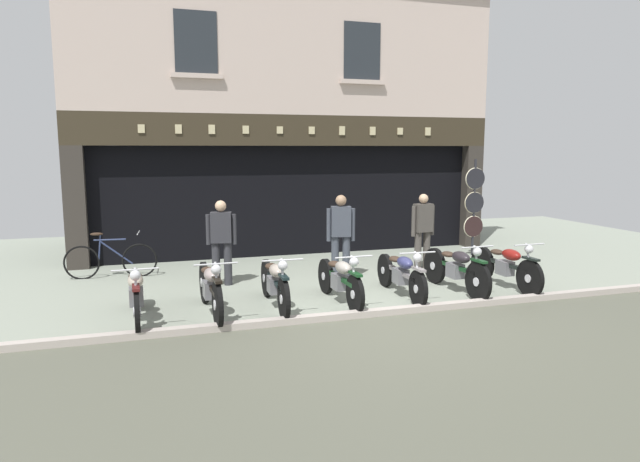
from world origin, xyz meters
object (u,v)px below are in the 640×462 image
Objects in this scene: leaning_bicycle at (110,259)px; tyre_sign_pole at (474,203)px; motorcycle_left at (210,287)px; advert_board_near at (194,187)px; motorcycle_far_left at (136,293)px; motorcycle_center_left at (275,282)px; motorcycle_far_right at (506,265)px; motorcycle_center_right at (401,273)px; motorcycle_center at (340,279)px; salesman_left at (221,239)px; salesman_right at (423,228)px; motorcycle_right at (456,268)px; shopkeeper_center at (341,232)px.

tyre_sign_pole is at bearing 94.23° from leaning_bicycle.
advert_board_near reaches higher than motorcycle_left.
motorcycle_far_left reaches higher than motorcycle_center_left.
motorcycle_far_left is 6.43m from motorcycle_far_right.
motorcycle_center_right is 4.52m from tyre_sign_pole.
motorcycle_center is at bearing 179.01° from motorcycle_center_left.
motorcycle_far_right is 6.91m from advert_board_near.
salesman_left is 1.00× the size of salesman_right.
motorcycle_left reaches higher than motorcycle_center.
salesman_right reaches higher than motorcycle_right.
motorcycle_far_left is 2.44m from salesman_left.
motorcycle_center_right is at bearing 62.73° from leaning_bicycle.
salesman_left reaches higher than leaning_bicycle.
motorcycle_far_right is (6.43, 0.06, 0.00)m from motorcycle_far_left.
motorcycle_center_left is 1.09m from motorcycle_center.
tyre_sign_pole is 8.21m from leaning_bicycle.
motorcycle_center_right is 0.90× the size of tyre_sign_pole.
motorcycle_right reaches higher than motorcycle_center.
salesman_left is 0.70× the size of tyre_sign_pole.
motorcycle_left is 7.29m from tyre_sign_pole.
salesman_left is 2.31m from shopkeeper_center.
motorcycle_far_right is at bearing -178.29° from motorcycle_center_right.
motorcycle_center_left is 6.35m from tyre_sign_pole.
shopkeeper_center is at bearing -170.83° from salesman_left.
salesman_right is 0.90× the size of leaning_bicycle.
motorcycle_center is at bearing -0.27° from motorcycle_right.
shopkeeper_center is 1.63× the size of advert_board_near.
tyre_sign_pole is 2.26× the size of advert_board_near.
salesman_right is (4.27, 0.21, -0.00)m from salesman_left.
motorcycle_far_right is 1.26× the size of salesman_left.
motorcycle_far_left is at bearing -1.36° from motorcycle_center.
salesman_right is at bearing 85.14° from leaning_bicycle.
motorcycle_center_left is 0.91× the size of tyre_sign_pole.
salesman_left is 1.57× the size of advert_board_near.
motorcycle_right is 6.17m from advert_board_near.
advert_board_near is at bearing -34.21° from shopkeeper_center.
salesman_right reaches higher than motorcycle_center.
motorcycle_center is (1.09, -0.05, -0.01)m from motorcycle_center_left.
motorcycle_center_left is at bearing 120.83° from salesman_left.
motorcycle_center_right is 1.06m from motorcycle_right.
tyre_sign_pole is (1.22, 3.00, 0.82)m from motorcycle_far_right.
salesman_right is (4.70, 2.06, 0.44)m from motorcycle_left.
salesman_right is 6.41m from leaning_bicycle.
advert_board_near is at bearing -52.45° from motorcycle_center_right.
motorcycle_center_left is 1.01× the size of motorcycle_center_right.
salesman_right is at bearing -157.73° from motorcycle_left.
salesman_right is (0.38, 1.98, 0.44)m from motorcycle_right.
motorcycle_center is 1.19× the size of shopkeeper_center.
motorcycle_far_left is 1.00× the size of motorcycle_far_right.
tyre_sign_pole is (7.66, 3.06, 0.82)m from motorcycle_far_left.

